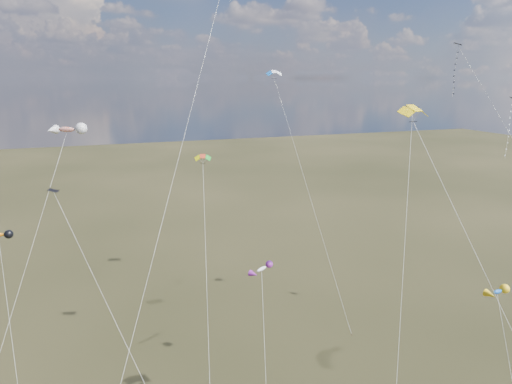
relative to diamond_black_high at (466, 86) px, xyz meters
name	(u,v)px	position (x,y,z in m)	size (l,w,h in m)	color
diamond_black_high	(466,86)	(0.00, 0.00, 0.00)	(9.08, 23.78, 34.39)	black
diamond_navy_tall	(219,18)	(-30.27, 0.60, 6.44)	(17.93, 22.17, 41.98)	#0C0A45
diamond_black_mid	(85,258)	(-44.12, -3.40, -14.69)	(8.78, 12.32, 20.43)	black
diamond_orange_center	(407,214)	(-18.60, -14.46, -10.10)	(10.44, 14.10, 27.96)	#E45413
parafoil_yellow	(415,110)	(-19.73, -15.88, -1.46)	(6.35, 18.67, 28.66)	yellow
parafoil_blue_white	(275,73)	(-17.98, 16.76, 1.55)	(4.24, 19.42, 31.70)	blue
parafoil_tricolor	(203,158)	(-31.43, 4.15, -7.69)	(5.33, 19.96, 22.37)	#EDE905
novelty_white_purple	(262,270)	(-29.71, -9.93, -15.30)	(3.29, 8.39, 14.51)	white
novelty_redwhite_stripe	(66,130)	(-45.30, 9.64, -4.62)	(11.24, 17.11, 25.51)	red
novelty_blue_yellow	(498,293)	(-11.25, -17.84, -16.80)	(3.93, 8.46, 13.10)	#104EB1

